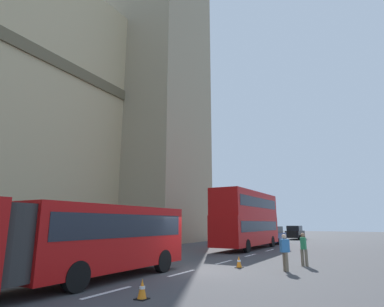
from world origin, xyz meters
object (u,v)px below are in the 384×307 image
at_px(double_decker_bus, 247,217).
at_px(sedan_trailing, 295,233).
at_px(sedan_lead, 273,235).
at_px(traffic_cone_west, 142,289).
at_px(traffic_cone_middle, 239,262).
at_px(pedestrian_by_kerb, 304,248).
at_px(pedestrian_near_cones, 285,251).

relative_size(double_decker_bus, sedan_trailing, 2.43).
distance_m(double_decker_bus, sedan_lead, 8.36).
relative_size(traffic_cone_west, traffic_cone_middle, 1.00).
xyz_separation_m(sedan_trailing, traffic_cone_middle, (-30.32, -3.56, -0.63)).
height_order(double_decker_bus, traffic_cone_middle, double_decker_bus).
xyz_separation_m(traffic_cone_west, pedestrian_by_kerb, (9.88, -2.83, 0.63)).
bearing_deg(double_decker_bus, sedan_lead, 0.10).
height_order(sedan_lead, pedestrian_by_kerb, sedan_lead).
height_order(sedan_trailing, pedestrian_near_cones, sedan_trailing).
relative_size(double_decker_bus, traffic_cone_west, 18.41).
height_order(traffic_cone_west, pedestrian_by_kerb, pedestrian_by_kerb).
distance_m(sedan_lead, pedestrian_by_kerb, 18.42).
bearing_deg(pedestrian_near_cones, traffic_cone_west, 162.52).
relative_size(traffic_cone_middle, pedestrian_near_cones, 0.34).
bearing_deg(traffic_cone_west, traffic_cone_middle, -0.39).
height_order(double_decker_bus, sedan_lead, double_decker_bus).
bearing_deg(traffic_cone_middle, pedestrian_near_cones, -90.48).
height_order(double_decker_bus, traffic_cone_west, double_decker_bus).
distance_m(double_decker_bus, pedestrian_by_kerb, 11.27).
relative_size(double_decker_bus, pedestrian_by_kerb, 6.32).
xyz_separation_m(traffic_cone_west, pedestrian_near_cones, (7.62, -2.40, 0.63)).
bearing_deg(traffic_cone_west, pedestrian_by_kerb, -16.01).
height_order(double_decker_bus, pedestrian_near_cones, double_decker_bus).
relative_size(sedan_lead, pedestrian_by_kerb, 2.60).
bearing_deg(pedestrian_near_cones, sedan_lead, 17.00).
bearing_deg(sedan_lead, pedestrian_by_kerb, -159.65).
xyz_separation_m(sedan_lead, pedestrian_near_cones, (-19.53, -5.97, -0.00)).
bearing_deg(double_decker_bus, pedestrian_by_kerb, -144.94).
bearing_deg(sedan_trailing, pedestrian_near_cones, -168.98).
distance_m(traffic_cone_west, traffic_cone_middle, 7.64).
bearing_deg(traffic_cone_middle, sedan_lead, 10.52).
bearing_deg(sedan_trailing, sedan_lead, 179.67).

